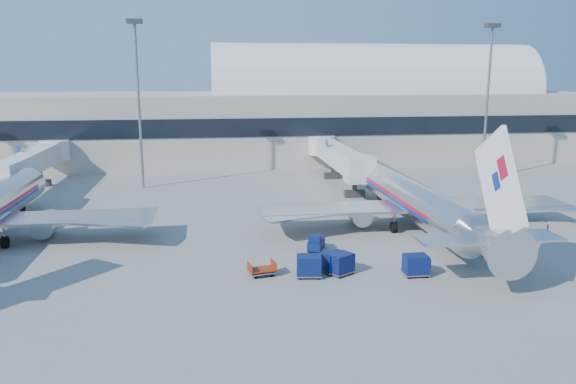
{
  "coord_description": "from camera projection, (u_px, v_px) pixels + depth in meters",
  "views": [
    {
      "loc": [
        -10.58,
        -48.63,
        15.68
      ],
      "look_at": [
        -2.97,
        6.0,
        3.93
      ],
      "focal_mm": 35.0,
      "sensor_mm": 36.0,
      "label": 1
    }
  ],
  "objects": [
    {
      "name": "ramp_worker",
      "position": [
        530.0,
        261.0,
        45.17
      ],
      "size": [
        0.66,
        0.74,
        1.71
      ],
      "primitive_type": "imported",
      "rotation": [
        0.0,
        0.0,
        2.08
      ],
      "color": "#97E117",
      "rests_on": "ground"
    },
    {
      "name": "jetbridge_mid",
      "position": [
        34.0,
        161.0,
        76.18
      ],
      "size": [
        4.4,
        27.5,
        6.25
      ],
      "color": "silver",
      "rests_on": "ground"
    },
    {
      "name": "mast_east",
      "position": [
        489.0,
        79.0,
        81.83
      ],
      "size": [
        2.0,
        1.2,
        22.6
      ],
      "color": "slate",
      "rests_on": "ground"
    },
    {
      "name": "cart_train_b",
      "position": [
        334.0,
        262.0,
        44.81
      ],
      "size": [
        2.28,
        2.04,
        1.66
      ],
      "rotation": [
        0.0,
        0.0,
        0.39
      ],
      "color": "#0A164F",
      "rests_on": "ground"
    },
    {
      "name": "cart_train_c",
      "position": [
        309.0,
        266.0,
        43.78
      ],
      "size": [
        2.16,
        1.75,
        1.74
      ],
      "rotation": [
        0.0,
        0.0,
        -0.13
      ],
      "color": "#0A164F",
      "rests_on": "ground"
    },
    {
      "name": "cart_train_a",
      "position": [
        341.0,
        263.0,
        44.37
      ],
      "size": [
        2.43,
        2.29,
        1.71
      ],
      "rotation": [
        0.0,
        0.0,
        0.56
      ],
      "color": "#0A164F",
      "rests_on": "ground"
    },
    {
      "name": "barrier_far",
      "position": [
        562.0,
        226.0,
        56.96
      ],
      "size": [
        3.0,
        0.55,
        0.9
      ],
      "primitive_type": "cube",
      "color": "#9E9E96",
      "rests_on": "ground"
    },
    {
      "name": "tug_right",
      "position": [
        494.0,
        249.0,
        48.83
      ],
      "size": [
        2.38,
        2.31,
        1.44
      ],
      "rotation": [
        0.0,
        0.0,
        -0.74
      ],
      "color": "#0A164F",
      "rests_on": "ground"
    },
    {
      "name": "cart_solo_near",
      "position": [
        416.0,
        265.0,
        44.04
      ],
      "size": [
        1.94,
        1.49,
        1.7
      ],
      "rotation": [
        0.0,
        0.0,
        -0.01
      ],
      "color": "#0A164F",
      "rests_on": "ground"
    },
    {
      "name": "cart_solo_far",
      "position": [
        508.0,
        249.0,
        48.0
      ],
      "size": [
        2.4,
        2.19,
        1.72
      ],
      "rotation": [
        0.0,
        0.0,
        -0.45
      ],
      "color": "#0A164F",
      "rests_on": "ground"
    },
    {
      "name": "mast_west",
      "position": [
        138.0,
        80.0,
        75.08
      ],
      "size": [
        2.0,
        1.2,
        22.6
      ],
      "color": "slate",
      "rests_on": "ground"
    },
    {
      "name": "cart_open_red",
      "position": [
        262.0,
        271.0,
        44.2
      ],
      "size": [
        2.3,
        1.83,
        0.55
      ],
      "rotation": [
        0.0,
        0.0,
        0.21
      ],
      "color": "slate",
      "rests_on": "ground"
    },
    {
      "name": "tug_left",
      "position": [
        316.0,
        243.0,
        50.41
      ],
      "size": [
        2.0,
        2.6,
        1.52
      ],
      "rotation": [
        0.0,
        0.0,
        1.16
      ],
      "color": "#0A164F",
      "rests_on": "ground"
    },
    {
      "name": "jetbridge_near",
      "position": [
        336.0,
        155.0,
        81.85
      ],
      "size": [
        4.4,
        27.5,
        6.25
      ],
      "color": "silver",
      "rests_on": "ground"
    },
    {
      "name": "terminal",
      "position": [
        193.0,
        118.0,
        102.61
      ],
      "size": [
        170.0,
        28.15,
        21.0
      ],
      "color": "#B2AA9E",
      "rests_on": "ground"
    },
    {
      "name": "airliner_main",
      "position": [
        416.0,
        201.0,
        56.9
      ],
      "size": [
        32.0,
        37.26,
        12.07
      ],
      "color": "silver",
      "rests_on": "ground"
    },
    {
      "name": "barrier_near",
      "position": [
        501.0,
        228.0,
        56.07
      ],
      "size": [
        3.0,
        0.55,
        0.9
      ],
      "primitive_type": "cube",
      "color": "#9E9E96",
      "rests_on": "ground"
    },
    {
      "name": "ground",
      "position": [
        329.0,
        246.0,
        51.8
      ],
      "size": [
        260.0,
        260.0,
        0.0
      ],
      "primitive_type": "plane",
      "color": "gray",
      "rests_on": "ground"
    },
    {
      "name": "tug_lead",
      "position": [
        416.0,
        264.0,
        44.88
      ],
      "size": [
        2.6,
        2.27,
        1.53
      ],
      "rotation": [
        0.0,
        0.0,
        0.59
      ],
      "color": "#0A164F",
      "rests_on": "ground"
    },
    {
      "name": "barrier_mid",
      "position": [
        532.0,
        227.0,
        56.52
      ],
      "size": [
        3.0,
        0.55,
        0.9
      ],
      "primitive_type": "cube",
      "color": "#9E9E96",
      "rests_on": "ground"
    }
  ]
}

